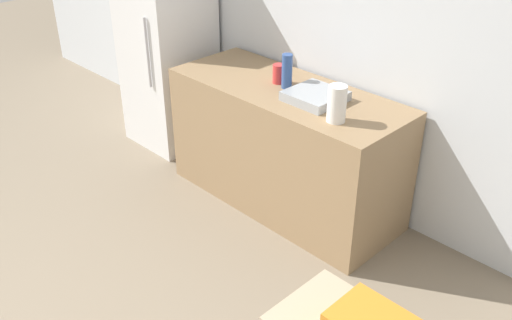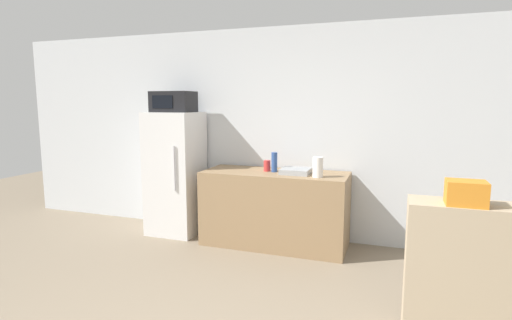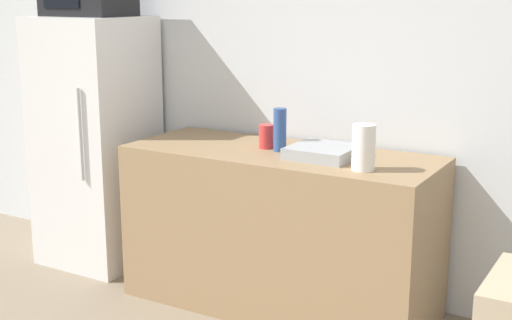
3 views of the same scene
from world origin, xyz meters
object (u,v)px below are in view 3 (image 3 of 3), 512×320
object	(u,v)px
bottle_tall	(280,130)
bottle_short	(266,136)
refrigerator	(96,142)
paper_towel_roll	(364,147)

from	to	relation	value
bottle_tall	bottle_short	distance (m)	0.11
refrigerator	paper_towel_roll	xyz separation A→B (m)	(1.88, -0.19, 0.21)
bottle_short	paper_towel_roll	xyz separation A→B (m)	(0.64, -0.19, 0.05)
refrigerator	paper_towel_roll	world-z (taller)	refrigerator
refrigerator	bottle_tall	bearing A→B (deg)	-1.01
bottle_tall	bottle_short	xyz separation A→B (m)	(-0.10, 0.03, -0.05)
bottle_short	refrigerator	bearing A→B (deg)	-179.94
bottle_short	bottle_tall	bearing A→B (deg)	-14.46
refrigerator	paper_towel_roll	bearing A→B (deg)	-5.74
refrigerator	bottle_tall	size ratio (longest dim) A/B	6.78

